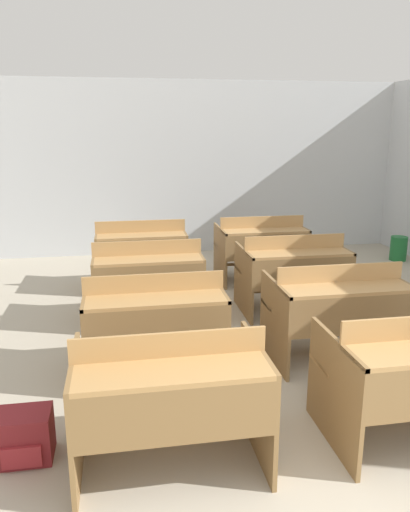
% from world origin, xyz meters
% --- Properties ---
extents(wall_back, '(6.88, 0.06, 2.74)m').
position_xyz_m(wall_back, '(0.00, 6.71, 1.37)').
color(wall_back, silver).
rests_on(wall_back, ground_plane).
extents(bench_front_left, '(1.13, 0.79, 0.88)m').
position_xyz_m(bench_front_left, '(-0.95, 1.29, 0.48)').
color(bench_front_left, olive).
rests_on(bench_front_left, ground_plane).
extents(bench_second_left, '(1.13, 0.79, 0.88)m').
position_xyz_m(bench_second_left, '(-0.96, 2.48, 0.48)').
color(bench_second_left, olive).
rests_on(bench_second_left, ground_plane).
extents(bench_second_right, '(1.13, 0.79, 0.88)m').
position_xyz_m(bench_second_right, '(0.64, 2.49, 0.48)').
color(bench_second_right, olive).
rests_on(bench_second_right, ground_plane).
extents(bench_third_left, '(1.13, 0.79, 0.88)m').
position_xyz_m(bench_third_left, '(-0.94, 3.70, 0.48)').
color(bench_third_left, olive).
rests_on(bench_third_left, ground_plane).
extents(bench_third_right, '(1.13, 0.79, 0.88)m').
position_xyz_m(bench_third_right, '(0.66, 3.70, 0.48)').
color(bench_third_right, olive).
rests_on(bench_third_right, ground_plane).
extents(bench_back_left, '(1.13, 0.79, 0.88)m').
position_xyz_m(bench_back_left, '(-0.95, 4.88, 0.48)').
color(bench_back_left, olive).
rests_on(bench_back_left, ground_plane).
extents(bench_back_right, '(1.13, 0.79, 0.88)m').
position_xyz_m(bench_back_right, '(0.65, 4.91, 0.48)').
color(bench_back_right, olive).
rests_on(bench_back_right, ground_plane).
extents(wastepaper_bin, '(0.25, 0.25, 0.38)m').
position_xyz_m(wastepaper_bin, '(3.05, 5.54, 0.19)').
color(wastepaper_bin, '#1E6B33').
rests_on(wastepaper_bin, ground_plane).
extents(schoolbag, '(0.33, 0.27, 0.31)m').
position_xyz_m(schoolbag, '(-1.84, 1.50, 0.15)').
color(schoolbag, maroon).
rests_on(schoolbag, ground_plane).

